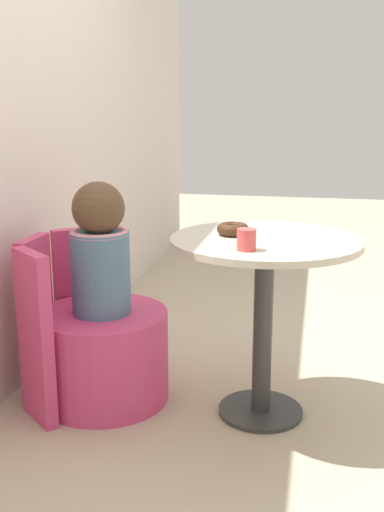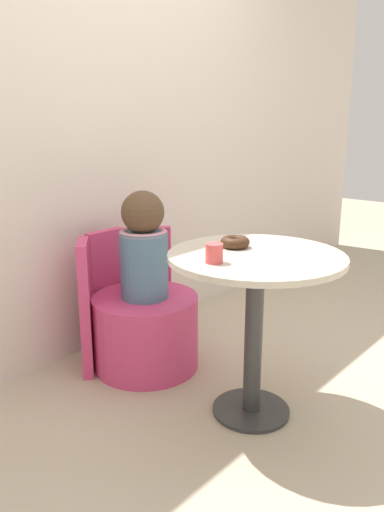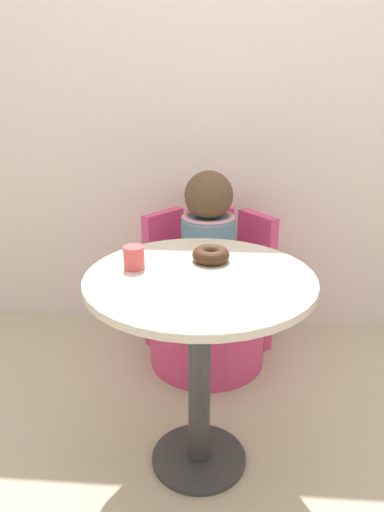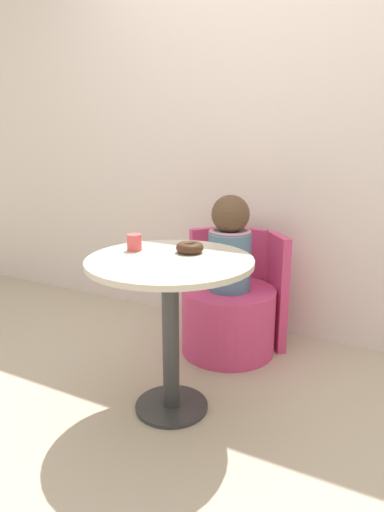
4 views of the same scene
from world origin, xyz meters
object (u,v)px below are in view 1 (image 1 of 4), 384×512
at_px(round_table, 264,279).
at_px(donut, 233,229).
at_px(cup, 246,240).
at_px(child_figure, 100,251).
at_px(tub_chair, 104,355).

distance_m(round_table, donut, 0.22).
bearing_deg(cup, round_table, -12.31).
distance_m(round_table, child_figure, 0.66).
height_order(round_table, donut, donut).
distance_m(tub_chair, donut, 0.76).
bearing_deg(child_figure, cup, -108.95).
height_order(donut, cup, cup).
xyz_separation_m(child_figure, cup, (-0.21, -0.61, 0.12)).
height_order(child_figure, cup, child_figure).
height_order(round_table, cup, cup).
xyz_separation_m(child_figure, donut, (0.03, -0.53, 0.10)).
bearing_deg(child_figure, tub_chair, -90.00).
height_order(child_figure, donut, child_figure).
bearing_deg(child_figure, donut, -86.55).
height_order(tub_chair, donut, donut).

